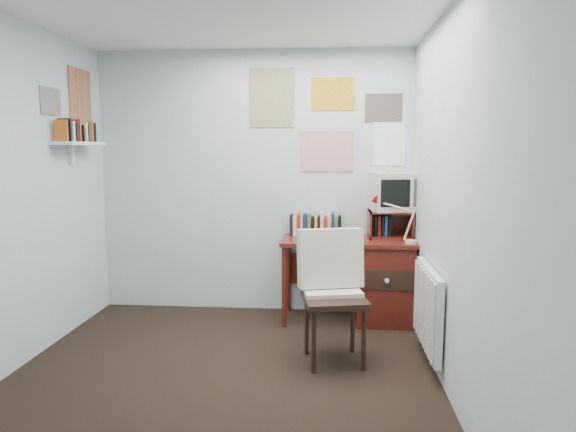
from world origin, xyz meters
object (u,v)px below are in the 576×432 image
object	(u,v)px
radiator	(428,308)
wall_shelf	(79,143)
desk	(377,278)
desk_lamp	(412,222)
desk_chair	(334,300)
tv_riser	(390,224)
crt_tv	(395,190)

from	to	relation	value
radiator	wall_shelf	distance (m)	3.15
radiator	desk	bearing A→B (deg)	107.24
desk	radiator	world-z (taller)	desk
desk_lamp	wall_shelf	bearing A→B (deg)	166.05
desk_chair	radiator	distance (m)	0.69
desk_lamp	wall_shelf	xyz separation A→B (m)	(-2.84, -0.21, 0.67)
desk_chair	desk_lamp	distance (m)	1.14
desk	tv_riser	bearing A→B (deg)	42.96
tv_riser	crt_tv	bearing A→B (deg)	30.02
crt_tv	desk_chair	bearing A→B (deg)	-126.31
tv_riser	crt_tv	distance (m)	0.32
crt_tv	wall_shelf	distance (m)	2.80
wall_shelf	crt_tv	bearing A→B (deg)	10.60
desk	desk_chair	xyz separation A→B (m)	(-0.40, -0.97, 0.07)
desk_lamp	tv_riser	world-z (taller)	desk_lamp
crt_tv	radiator	size ratio (longest dim) A/B	0.50
desk_chair	crt_tv	size ratio (longest dim) A/B	2.37
desk_chair	desk_lamp	size ratio (longest dim) A/B	2.55
radiator	desk_lamp	bearing A→B (deg)	91.50
crt_tv	wall_shelf	size ratio (longest dim) A/B	0.65
desk_chair	desk_lamp	world-z (taller)	desk_lamp
desk_lamp	desk	bearing A→B (deg)	130.07
crt_tv	radiator	xyz separation A→B (m)	(0.14, -1.06, -0.78)
desk	tv_riser	world-z (taller)	tv_riser
desk_chair	tv_riser	world-z (taller)	tv_riser
desk_chair	tv_riser	xyz separation A→B (m)	(0.51, 1.08, 0.41)
desk_lamp	wall_shelf	world-z (taller)	wall_shelf
desk	wall_shelf	distance (m)	2.87
crt_tv	wall_shelf	xyz separation A→B (m)	(-2.72, -0.51, 0.42)
tv_riser	crt_tv	world-z (taller)	crt_tv
tv_riser	radiator	xyz separation A→B (m)	(0.17, -1.04, -0.47)
desk	radiator	bearing A→B (deg)	-72.76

